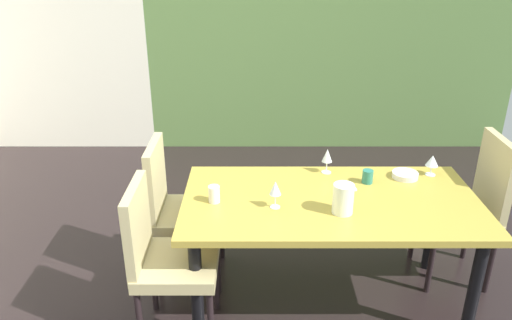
% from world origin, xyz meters
% --- Properties ---
extents(ground_plane, '(6.02, 5.43, 0.02)m').
position_xyz_m(ground_plane, '(0.00, 0.00, -0.01)').
color(ground_plane, black).
extents(back_panel_interior, '(2.19, 0.10, 2.62)m').
position_xyz_m(back_panel_interior, '(-1.91, 2.66, 1.31)').
color(back_panel_interior, silver).
rests_on(back_panel_interior, ground_plane).
extents(garden_window_panel, '(3.82, 0.10, 2.62)m').
position_xyz_m(garden_window_panel, '(1.10, 2.66, 1.31)').
color(garden_window_panel, '#5B7C41').
rests_on(garden_window_panel, ground_plane).
extents(dining_table, '(1.72, 0.90, 0.73)m').
position_xyz_m(dining_table, '(0.74, 0.04, 0.64)').
color(dining_table, '#B39A3B').
rests_on(dining_table, ground_plane).
extents(chair_left_near, '(0.45, 0.44, 0.94)m').
position_xyz_m(chair_left_near, '(-0.21, -0.23, 0.53)').
color(chair_left_near, tan).
rests_on(chair_left_near, ground_plane).
extents(chair_right_far, '(0.44, 0.44, 0.99)m').
position_xyz_m(chair_right_far, '(1.69, 0.31, 0.55)').
color(chair_right_far, tan).
rests_on(chair_right_far, ground_plane).
extents(chair_left_far, '(0.45, 0.44, 0.96)m').
position_xyz_m(chair_left_far, '(-0.21, 0.31, 0.54)').
color(chair_left_far, tan).
rests_on(chair_left_far, ground_plane).
extents(wine_glass_east, '(0.07, 0.07, 0.16)m').
position_xyz_m(wine_glass_east, '(0.76, 0.39, 0.84)').
color(wine_glass_east, silver).
rests_on(wine_glass_east, dining_table).
extents(wine_glass_corner, '(0.08, 0.08, 0.13)m').
position_xyz_m(wine_glass_corner, '(1.42, 0.36, 0.82)').
color(wine_glass_corner, silver).
rests_on(wine_glass_corner, dining_table).
extents(wine_glass_north, '(0.07, 0.07, 0.16)m').
position_xyz_m(wine_glass_north, '(0.41, -0.06, 0.84)').
color(wine_glass_north, silver).
rests_on(wine_glass_north, dining_table).
extents(serving_bowl_rear, '(0.16, 0.16, 0.04)m').
position_xyz_m(serving_bowl_rear, '(1.24, 0.32, 0.74)').
color(serving_bowl_rear, white).
rests_on(serving_bowl_rear, dining_table).
extents(cup_left, '(0.07, 0.07, 0.10)m').
position_xyz_m(cup_left, '(0.06, -0.00, 0.78)').
color(cup_left, white).
rests_on(cup_left, dining_table).
extents(cup_south, '(0.07, 0.07, 0.08)m').
position_xyz_m(cup_south, '(0.99, 0.25, 0.77)').
color(cup_south, '#2A7665').
rests_on(cup_south, dining_table).
extents(pitcher_near_shelf, '(0.13, 0.11, 0.17)m').
position_xyz_m(pitcher_near_shelf, '(0.78, -0.12, 0.81)').
color(pitcher_near_shelf, white).
rests_on(pitcher_near_shelf, dining_table).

